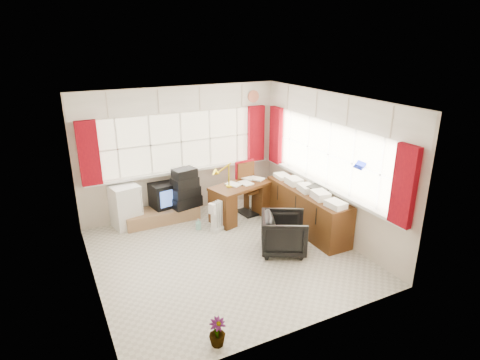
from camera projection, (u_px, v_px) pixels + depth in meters
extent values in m
plane|color=beige|center=(225.00, 255.00, 6.53)|extent=(4.00, 4.00, 0.00)
plane|color=beige|center=(181.00, 151.00, 7.78)|extent=(4.00, 0.00, 4.00)
plane|color=beige|center=(300.00, 239.00, 4.43)|extent=(4.00, 0.00, 4.00)
plane|color=beige|center=(86.00, 207.00, 5.26)|extent=(0.00, 4.00, 4.00)
plane|color=beige|center=(329.00, 165.00, 6.95)|extent=(0.00, 4.00, 4.00)
plane|color=white|center=(223.00, 101.00, 5.68)|extent=(4.00, 4.00, 0.00)
plane|color=beige|center=(181.00, 142.00, 7.70)|extent=(3.60, 0.00, 3.60)
cube|color=white|center=(183.00, 171.00, 7.86)|extent=(3.70, 0.12, 0.05)
cube|color=white|center=(118.00, 149.00, 7.18)|extent=(0.03, 0.02, 1.10)
cube|color=white|center=(151.00, 145.00, 7.44)|extent=(0.03, 0.02, 1.10)
cube|color=white|center=(181.00, 142.00, 7.69)|extent=(0.03, 0.02, 1.10)
cube|color=white|center=(210.00, 138.00, 7.95)|extent=(0.03, 0.02, 1.10)
cube|color=white|center=(237.00, 135.00, 8.20)|extent=(0.03, 0.02, 1.10)
plane|color=beige|center=(329.00, 154.00, 6.88)|extent=(0.00, 3.60, 3.60)
cube|color=white|center=(325.00, 186.00, 7.06)|extent=(0.12, 3.70, 0.05)
cube|color=white|center=(381.00, 175.00, 5.87)|extent=(0.02, 0.03, 1.10)
cube|color=white|center=(352.00, 164.00, 6.37)|extent=(0.02, 0.03, 1.10)
cube|color=white|center=(328.00, 154.00, 6.87)|extent=(0.02, 0.03, 1.10)
cube|color=white|center=(308.00, 146.00, 7.38)|extent=(0.02, 0.03, 1.10)
cube|color=white|center=(290.00, 139.00, 7.88)|extent=(0.02, 0.03, 1.10)
cube|color=maroon|center=(89.00, 154.00, 6.91)|extent=(0.35, 0.10, 1.15)
cube|color=maroon|center=(256.00, 134.00, 8.31)|extent=(0.35, 0.10, 1.15)
cube|color=maroon|center=(276.00, 135.00, 8.19)|extent=(0.10, 0.35, 1.15)
cube|color=maroon|center=(404.00, 186.00, 5.41)|extent=(0.10, 0.35, 1.15)
cube|color=white|center=(179.00, 100.00, 7.41)|extent=(3.95, 0.08, 0.48)
cube|color=white|center=(332.00, 108.00, 6.60)|extent=(0.08, 3.95, 0.48)
cube|color=#532B13|center=(241.00, 186.00, 7.67)|extent=(1.31, 0.89, 0.06)
cube|color=#532B13|center=(223.00, 209.00, 7.49)|extent=(0.41, 0.59, 0.64)
cube|color=#532B13|center=(258.00, 196.00, 8.07)|extent=(0.41, 0.59, 0.64)
cube|color=white|center=(241.00, 184.00, 7.65)|extent=(0.27, 0.32, 0.02)
cube|color=white|center=(241.00, 184.00, 7.65)|extent=(0.27, 0.32, 0.02)
cube|color=white|center=(241.00, 184.00, 7.65)|extent=(0.27, 0.32, 0.02)
cube|color=white|center=(241.00, 183.00, 7.65)|extent=(0.27, 0.32, 0.02)
cylinder|color=yellow|center=(229.00, 186.00, 7.55)|extent=(0.11, 0.11, 0.02)
cylinder|color=yellow|center=(229.00, 175.00, 7.48)|extent=(0.03, 0.03, 0.42)
cone|color=yellow|center=(229.00, 167.00, 7.42)|extent=(0.19, 0.17, 0.17)
cube|color=black|center=(251.00, 212.00, 8.10)|extent=(0.48, 0.48, 0.04)
cylinder|color=silver|center=(251.00, 201.00, 8.02)|extent=(0.06, 0.06, 0.50)
cube|color=#532B13|center=(251.00, 189.00, 7.93)|extent=(0.47, 0.45, 0.06)
cube|color=#532B13|center=(245.00, 174.00, 8.01)|extent=(0.39, 0.09, 0.48)
cube|color=maroon|center=(245.00, 173.00, 8.00)|extent=(0.43, 0.11, 0.50)
imported|color=black|center=(284.00, 233.00, 6.54)|extent=(0.97, 0.96, 0.66)
cube|color=white|center=(220.00, 227.00, 7.40)|extent=(0.41, 0.30, 0.08)
cube|color=white|center=(214.00, 216.00, 7.17)|extent=(0.07, 0.11, 0.50)
cube|color=white|center=(216.00, 215.00, 7.21)|extent=(0.07, 0.11, 0.50)
cube|color=white|center=(218.00, 214.00, 7.26)|extent=(0.07, 0.11, 0.50)
cube|color=white|center=(220.00, 213.00, 7.30)|extent=(0.07, 0.11, 0.50)
cube|color=white|center=(222.00, 212.00, 7.34)|extent=(0.07, 0.11, 0.50)
cube|color=white|center=(224.00, 211.00, 7.38)|extent=(0.07, 0.11, 0.50)
cube|color=white|center=(226.00, 210.00, 7.43)|extent=(0.07, 0.11, 0.50)
cube|color=#532B13|center=(307.00, 210.00, 7.30)|extent=(0.50, 2.00, 0.75)
cube|color=white|center=(336.00, 204.00, 6.48)|extent=(0.24, 0.32, 0.10)
cube|color=white|center=(320.00, 196.00, 6.81)|extent=(0.24, 0.32, 0.10)
cube|color=white|center=(306.00, 189.00, 7.15)|extent=(0.24, 0.32, 0.10)
cube|color=white|center=(294.00, 182.00, 7.48)|extent=(0.24, 0.32, 0.10)
cube|color=white|center=(282.00, 175.00, 7.82)|extent=(0.24, 0.32, 0.10)
cube|color=black|center=(319.00, 191.00, 7.02)|extent=(0.38, 0.44, 0.13)
cube|color=#A87D54|center=(162.00, 215.00, 7.70)|extent=(1.40, 0.50, 0.25)
cube|color=black|center=(164.00, 194.00, 7.74)|extent=(0.59, 0.55, 0.47)
cube|color=#476DCA|center=(170.00, 198.00, 7.55)|extent=(0.39, 0.09, 0.32)
cube|color=black|center=(186.00, 201.00, 7.75)|extent=(0.62, 0.46, 0.21)
cube|color=black|center=(185.00, 192.00, 7.68)|extent=(0.57, 0.43, 0.20)
cube|color=black|center=(185.00, 182.00, 7.62)|extent=(0.52, 0.40, 0.19)
cube|color=black|center=(184.00, 173.00, 7.55)|extent=(0.47, 0.38, 0.18)
cube|color=white|center=(126.00, 206.00, 7.40)|extent=(0.56, 0.56, 0.81)
cube|color=silver|center=(142.00, 201.00, 7.31)|extent=(0.02, 0.02, 0.43)
imported|color=silver|center=(176.00, 212.00, 7.73)|extent=(0.18, 0.18, 0.33)
imported|color=#92DAC9|center=(198.00, 224.00, 7.38)|extent=(0.11, 0.12, 0.21)
imported|color=black|center=(217.00, 332.00, 4.58)|extent=(0.21, 0.21, 0.35)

